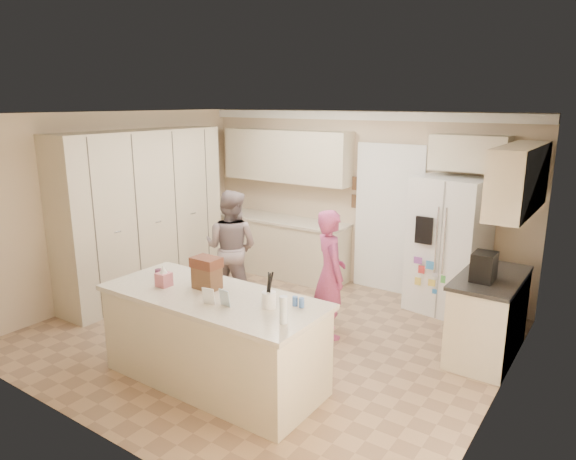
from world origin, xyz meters
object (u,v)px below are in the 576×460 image
Objects in this scene: island_base at (213,340)px; dollhouse_body at (207,278)px; teen_boy at (231,248)px; coffee_maker at (484,267)px; refrigerator at (449,246)px; tissue_box at (164,279)px; utensil_crock at (269,300)px; teen_girl at (330,274)px.

dollhouse_body reaches higher than island_base.
coffee_maker is at bearing 169.49° from teen_boy.
refrigerator is 12.86× the size of tissue_box.
utensil_crock is at bearing -127.12° from coffee_maker.
coffee_maker is at bearing 42.83° from island_base.
utensil_crock is at bearing 141.15° from teen_girl.
teen_boy is 1.04× the size of teen_girl.
island_base is 0.79m from tissue_box.
coffee_maker reaches higher than utensil_crock.
dollhouse_body is at bearing 109.24° from teen_boy.
island_base is 1.66m from teen_girl.
teen_girl is at bearing -112.11° from refrigerator.
dollhouse_body is at bearing 111.40° from teen_girl.
coffee_maker is at bearing 52.88° from utensil_crock.
utensil_crock is (-1.40, -1.85, -0.07)m from coffee_maker.
dollhouse_body is at bearing 176.42° from utensil_crock.
refrigerator reaches higher than teen_girl.
dollhouse_body is (0.40, 0.20, 0.04)m from tissue_box.
tissue_box is at bearing -142.43° from coffee_maker.
dollhouse_body is at bearing 146.31° from island_base.
refrigerator is at bearing 121.25° from coffee_maker.
coffee_maker is at bearing 39.29° from dollhouse_body.
teen_girl is (-0.91, -1.53, -0.13)m from refrigerator.
utensil_crock is 1.56m from teen_girl.
refrigerator is 1.78m from teen_girl.
island_base is 1.43× the size of teen_girl.
tissue_box is at bearing -172.87° from utensil_crock.
utensil_crock reaches higher than tissue_box.
teen_girl is at bearing 68.98° from dollhouse_body.
tissue_box is 0.09× the size of teen_boy.
tissue_box is 1.95m from teen_girl.
utensil_crock is 2.48m from teen_boy.
coffee_maker is at bearing -50.16° from refrigerator.
dollhouse_body is (-0.15, 0.10, 0.60)m from island_base.
tissue_box is 0.54× the size of dollhouse_body.
island_base is at bearing -137.17° from coffee_maker.
dollhouse_body is 0.16× the size of teen_boy.
utensil_crock is 1.07× the size of tissue_box.
teen_boy is at bearing 125.43° from island_base.
coffee_maker reaches higher than dollhouse_body.
tissue_box is (-1.20, -0.15, -0.00)m from utensil_crock.
island_base is 8.46× the size of dollhouse_body.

